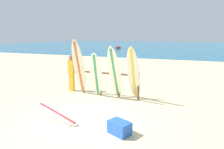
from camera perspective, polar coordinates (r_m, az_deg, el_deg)
name	(u,v)px	position (r m, az deg, el deg)	size (l,w,h in m)	color
ground_plane	(85,121)	(6.29, -8.16, -13.56)	(120.00, 120.00, 0.00)	beige
ocean_water	(178,45)	(63.04, 19.28, 8.27)	(120.00, 80.00, 0.01)	#196B93
surfboard_rack	(110,80)	(8.47, -0.75, -1.69)	(2.75, 0.09, 1.18)	brown
surfboard_leaning_far_left	(79,68)	(8.56, -9.81, 2.01)	(0.65, 1.04, 2.55)	silver
surfboard_leaning_left	(96,75)	(8.25, -4.76, -0.13)	(0.67, 0.86, 2.00)	white
surfboard_leaning_center_left	(115,73)	(7.86, 0.84, 0.40)	(0.53, 1.02, 2.29)	white
surfboard_leaning_center	(134,74)	(7.77, 6.46, 0.21)	(0.53, 1.07, 2.29)	silver
surfboard_lying_on_sand	(56,113)	(7.00, -16.51, -10.96)	(2.61, 1.57, 0.08)	silver
beachgoer_standing	(71,71)	(9.42, -12.07, 0.90)	(0.28, 0.24, 1.77)	gold
small_boat_offshore	(118,47)	(43.68, 1.89, 8.16)	(1.38, 2.35, 0.71)	#B22D28
cooler_box	(119,128)	(5.42, 2.23, -15.59)	(0.60, 0.40, 0.36)	blue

